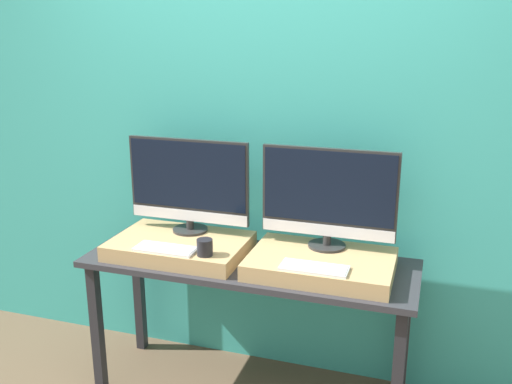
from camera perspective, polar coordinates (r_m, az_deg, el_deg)
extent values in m
cube|color=teal|center=(2.96, 1.43, 5.60)|extent=(8.00, 0.04, 2.60)
cube|color=#2D2D33|center=(2.81, -0.69, -7.16)|extent=(1.62, 0.56, 0.03)
cube|color=#232328|center=(3.11, -15.61, -13.03)|extent=(0.05, 0.05, 0.72)
cube|color=#232328|center=(2.68, 13.94, -18.09)|extent=(0.05, 0.05, 0.72)
cube|color=#232328|center=(3.43, -11.61, -9.81)|extent=(0.05, 0.05, 0.72)
cube|color=#232328|center=(3.05, 14.61, -13.57)|extent=(0.05, 0.05, 0.72)
cube|color=tan|center=(2.90, -7.59, -5.38)|extent=(0.66, 0.45, 0.08)
cylinder|color=#282828|center=(2.99, -6.59, -3.75)|extent=(0.18, 0.18, 0.01)
cylinder|color=#282828|center=(2.98, -6.60, -3.24)|extent=(0.04, 0.04, 0.05)
cube|color=#282828|center=(2.91, -6.75, 1.16)|extent=(0.64, 0.02, 0.43)
cube|color=black|center=(2.89, -6.89, 1.66)|extent=(0.62, 0.00, 0.34)
cube|color=silver|center=(2.95, -6.75, -2.36)|extent=(0.64, 0.00, 0.06)
cube|color=silver|center=(2.76, -9.01, -5.64)|extent=(0.30, 0.12, 0.01)
cube|color=silver|center=(2.75, -9.02, -5.50)|extent=(0.29, 0.11, 0.00)
cylinder|color=black|center=(2.66, -5.15, -5.53)|extent=(0.07, 0.07, 0.08)
cube|color=tan|center=(2.69, 6.54, -7.15)|extent=(0.66, 0.45, 0.08)
cylinder|color=#282828|center=(2.79, 7.09, -5.32)|extent=(0.18, 0.18, 0.01)
cylinder|color=#282828|center=(2.78, 7.11, -4.77)|extent=(0.04, 0.04, 0.05)
cube|color=#282828|center=(2.70, 7.29, -0.08)|extent=(0.64, 0.02, 0.43)
cube|color=black|center=(2.68, 7.25, 0.46)|extent=(0.62, 0.00, 0.34)
cube|color=silver|center=(2.74, 7.10, -3.85)|extent=(0.64, 0.00, 0.06)
cube|color=silver|center=(2.53, 5.85, -7.57)|extent=(0.30, 0.12, 0.01)
cube|color=silver|center=(2.53, 5.85, -7.42)|extent=(0.29, 0.11, 0.00)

